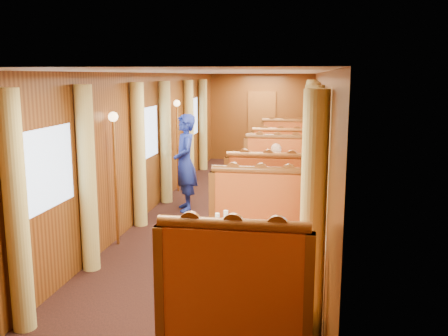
% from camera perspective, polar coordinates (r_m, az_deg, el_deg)
% --- Properties ---
extents(floor, '(3.00, 12.00, 0.01)m').
position_cam_1_polar(floor, '(8.89, 0.67, -5.49)').
color(floor, black).
rests_on(floor, ground).
extents(ceiling, '(3.00, 12.00, 0.01)m').
position_cam_1_polar(ceiling, '(8.54, 0.71, 10.85)').
color(ceiling, silver).
rests_on(ceiling, wall_left).
extents(wall_far, '(3.00, 0.01, 2.50)m').
position_cam_1_polar(wall_far, '(14.55, 4.34, 5.78)').
color(wall_far, brown).
rests_on(wall_far, floor).
extents(wall_near, '(3.00, 0.01, 2.50)m').
position_cam_1_polar(wall_near, '(3.02, -17.58, -13.55)').
color(wall_near, brown).
rests_on(wall_near, floor).
extents(wall_left, '(0.01, 12.00, 2.50)m').
position_cam_1_polar(wall_left, '(8.98, -8.83, 2.71)').
color(wall_left, brown).
rests_on(wall_left, floor).
extents(wall_right, '(0.01, 12.00, 2.50)m').
position_cam_1_polar(wall_right, '(8.53, 10.71, 2.24)').
color(wall_right, brown).
rests_on(wall_right, floor).
extents(doorway_far, '(0.80, 0.04, 2.00)m').
position_cam_1_polar(doorway_far, '(14.54, 4.31, 4.78)').
color(doorway_far, brown).
rests_on(doorway_far, floor).
extents(table_near, '(1.05, 0.72, 0.75)m').
position_cam_1_polar(table_near, '(5.39, 2.89, -12.19)').
color(table_near, white).
rests_on(table_near, floor).
extents(banquette_near_fwd, '(1.30, 0.55, 1.34)m').
position_cam_1_polar(banquette_near_fwd, '(4.46, 1.32, -16.61)').
color(banquette_near_fwd, '#A82C12').
rests_on(banquette_near_fwd, floor).
extents(banquette_near_aft, '(1.30, 0.55, 1.34)m').
position_cam_1_polar(banquette_near_aft, '(6.32, 3.97, -8.25)').
color(banquette_near_aft, '#A82C12').
rests_on(banquette_near_aft, floor).
extents(table_mid, '(1.05, 0.72, 0.75)m').
position_cam_1_polar(table_mid, '(8.71, 5.57, -3.32)').
color(table_mid, white).
rests_on(table_mid, floor).
extents(banquette_mid_fwd, '(1.30, 0.55, 1.34)m').
position_cam_1_polar(banquette_mid_fwd, '(7.72, 5.04, -4.76)').
color(banquette_mid_fwd, '#A82C12').
rests_on(banquette_mid_fwd, floor).
extents(banquette_mid_aft, '(1.30, 0.55, 1.34)m').
position_cam_1_polar(banquette_mid_aft, '(9.69, 5.99, -1.62)').
color(banquette_mid_aft, '#A82C12').
rests_on(banquette_mid_aft, floor).
extents(table_far, '(1.05, 0.72, 0.75)m').
position_cam_1_polar(table_far, '(12.13, 6.73, 0.61)').
color(table_far, white).
rests_on(table_far, floor).
extents(banquette_far_fwd, '(1.30, 0.55, 1.34)m').
position_cam_1_polar(banquette_far_fwd, '(11.13, 6.47, -0.04)').
color(banquette_far_fwd, '#A82C12').
rests_on(banquette_far_fwd, floor).
extents(banquette_far_aft, '(1.30, 0.55, 1.34)m').
position_cam_1_polar(banquette_far_aft, '(13.12, 6.96, 1.57)').
color(banquette_far_aft, '#A82C12').
rests_on(banquette_far_aft, floor).
extents(tea_tray, '(0.42, 0.38, 0.01)m').
position_cam_1_polar(tea_tray, '(5.19, 2.00, -8.58)').
color(tea_tray, silver).
rests_on(tea_tray, table_near).
extents(teapot_left, '(0.20, 0.17, 0.14)m').
position_cam_1_polar(teapot_left, '(5.15, 0.36, -7.95)').
color(teapot_left, silver).
rests_on(teapot_left, tea_tray).
extents(teapot_right, '(0.20, 0.18, 0.13)m').
position_cam_1_polar(teapot_right, '(5.09, 2.93, -8.27)').
color(teapot_right, silver).
rests_on(teapot_right, tea_tray).
extents(teapot_back, '(0.19, 0.17, 0.13)m').
position_cam_1_polar(teapot_back, '(5.31, 2.13, -7.47)').
color(teapot_back, silver).
rests_on(teapot_back, tea_tray).
extents(fruit_plate, '(0.22, 0.22, 0.05)m').
position_cam_1_polar(fruit_plate, '(5.11, 6.27, -8.80)').
color(fruit_plate, white).
rests_on(fruit_plate, table_near).
extents(cup_inboard, '(0.08, 0.08, 0.26)m').
position_cam_1_polar(cup_inboard, '(5.36, -0.77, -6.83)').
color(cup_inboard, white).
rests_on(cup_inboard, table_near).
extents(cup_outboard, '(0.08, 0.08, 0.26)m').
position_cam_1_polar(cup_outboard, '(5.47, 0.21, -6.48)').
color(cup_outboard, white).
rests_on(cup_outboard, table_near).
extents(rose_vase_mid, '(0.06, 0.06, 0.36)m').
position_cam_1_polar(rose_vase_mid, '(8.61, 5.42, 0.28)').
color(rose_vase_mid, silver).
rests_on(rose_vase_mid, table_mid).
extents(rose_vase_far, '(0.06, 0.06, 0.36)m').
position_cam_1_polar(rose_vase_far, '(12.08, 6.69, 3.21)').
color(rose_vase_far, silver).
rests_on(rose_vase_far, table_far).
extents(window_left_near, '(0.01, 1.20, 0.90)m').
position_cam_1_polar(window_left_near, '(5.76, -19.66, -0.14)').
color(window_left_near, '#96ADCE').
rests_on(window_left_near, wall_left).
extents(curtain_left_near_a, '(0.22, 0.22, 2.35)m').
position_cam_1_polar(curtain_left_near_a, '(5.12, -22.66, -4.80)').
color(curtain_left_near_a, tan).
rests_on(curtain_left_near_a, floor).
extents(curtain_left_near_b, '(0.22, 0.22, 2.35)m').
position_cam_1_polar(curtain_left_near_b, '(6.45, -15.35, -1.30)').
color(curtain_left_near_b, tan).
rests_on(curtain_left_near_b, floor).
extents(window_right_near, '(0.01, 1.20, 0.90)m').
position_cam_1_polar(window_right_near, '(5.04, 11.33, -1.18)').
color(window_right_near, '#96ADCE').
rests_on(window_right_near, wall_right).
extents(curtain_right_near_a, '(0.22, 0.22, 2.35)m').
position_cam_1_polar(curtain_right_near_a, '(4.35, 10.10, -6.75)').
color(curtain_right_near_a, tan).
rests_on(curtain_right_near_a, floor).
extents(curtain_right_near_b, '(0.22, 0.22, 2.35)m').
position_cam_1_polar(curtain_right_near_b, '(5.86, 9.99, -2.24)').
color(curtain_right_near_b, tan).
rests_on(curtain_right_near_b, floor).
extents(window_left_mid, '(0.01, 1.20, 0.90)m').
position_cam_1_polar(window_left_mid, '(8.95, -8.77, 3.97)').
color(window_left_mid, '#96ADCE').
rests_on(window_left_mid, wall_left).
extents(curtain_left_mid_a, '(0.22, 0.22, 2.35)m').
position_cam_1_polar(curtain_left_mid_a, '(8.22, -9.71, 1.43)').
color(curtain_left_mid_a, tan).
rests_on(curtain_left_mid_a, floor).
extents(curtain_left_mid_b, '(0.22, 0.22, 2.35)m').
position_cam_1_polar(curtain_left_mid_b, '(9.69, -6.70, 2.88)').
color(curtain_left_mid_b, tan).
rests_on(curtain_left_mid_b, floor).
extents(window_right_mid, '(0.01, 1.20, 0.90)m').
position_cam_1_polar(window_right_mid, '(8.50, 10.65, 3.57)').
color(window_right_mid, '#96ADCE').
rests_on(window_right_mid, wall_right).
extents(curtain_right_mid_a, '(0.22, 0.22, 2.35)m').
position_cam_1_polar(curtain_right_mid_a, '(7.77, 9.91, 0.90)').
color(curtain_right_mid_a, tan).
rests_on(curtain_right_mid_a, floor).
extents(curtain_right_mid_b, '(0.22, 0.22, 2.35)m').
position_cam_1_polar(curtain_right_mid_b, '(9.31, 9.87, 2.49)').
color(curtain_right_mid_b, tan).
rests_on(curtain_right_mid_b, floor).
extents(window_left_far, '(0.01, 1.20, 0.90)m').
position_cam_1_polar(window_left_far, '(12.30, -3.67, 5.85)').
color(window_left_far, '#96ADCE').
rests_on(window_left_far, wall_left).
extents(curtain_left_far_a, '(0.22, 0.22, 2.35)m').
position_cam_1_polar(curtain_left_far_a, '(11.55, -4.02, 4.16)').
color(curtain_left_far_a, tan).
rests_on(curtain_left_far_a, floor).
extents(curtain_left_far_b, '(0.22, 0.22, 2.35)m').
position_cam_1_polar(curtain_left_far_b, '(13.06, -2.42, 4.92)').
color(curtain_left_far_b, tan).
rests_on(curtain_left_far_b, floor).
extents(window_right_far, '(0.01, 1.20, 0.90)m').
position_cam_1_polar(window_right_far, '(11.98, 10.37, 5.57)').
color(window_right_far, '#96ADCE').
rests_on(window_right_far, wall_right).
extents(curtain_right_far_a, '(0.22, 0.22, 2.35)m').
position_cam_1_polar(curtain_right_far_a, '(11.23, 9.83, 3.85)').
color(curtain_right_far_a, tan).
rests_on(curtain_right_far_a, floor).
extents(curtain_right_far_b, '(0.22, 0.22, 2.35)m').
position_cam_1_polar(curtain_right_far_b, '(12.78, 9.81, 4.65)').
color(curtain_right_far_b, tan).
rests_on(curtain_right_far_b, floor).
extents(sconce_left_fore, '(0.14, 0.14, 1.95)m').
position_cam_1_polar(sconce_left_fore, '(7.30, -12.40, 1.85)').
color(sconce_left_fore, '#BF8C3F').
rests_on(sconce_left_fore, floor).
extents(sconce_right_fore, '(0.14, 0.14, 1.95)m').
position_cam_1_polar(sconce_right_fore, '(6.78, 10.17, 1.28)').
color(sconce_right_fore, '#BF8C3F').
rests_on(sconce_right_fore, floor).
extents(sconce_left_aft, '(0.14, 0.14, 1.95)m').
position_cam_1_polar(sconce_left_aft, '(10.60, -5.37, 4.71)').
color(sconce_left_aft, '#BF8C3F').
rests_on(sconce_left_aft, floor).
extents(sconce_right_aft, '(0.14, 0.14, 1.95)m').
position_cam_1_polar(sconce_right_aft, '(10.25, 10.00, 4.39)').
color(sconce_right_aft, '#BF8C3F').
rests_on(sconce_right_aft, floor).
extents(steward, '(0.64, 0.76, 1.77)m').
position_cam_1_polar(steward, '(9.10, -4.46, 0.60)').
color(steward, navy).
rests_on(steward, floor).
extents(passenger, '(0.40, 0.44, 0.76)m').
position_cam_1_polar(passenger, '(9.36, 5.93, -0.06)').
color(passenger, beige).
rests_on(passenger, banquette_mid_aft).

